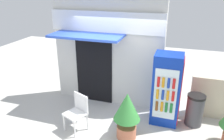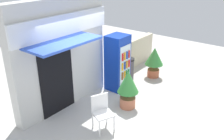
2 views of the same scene
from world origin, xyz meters
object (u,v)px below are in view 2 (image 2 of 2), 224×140
object	(u,v)px
potted_plant_curbside	(154,59)
drink_cooler	(118,63)
potted_plant_near_shop	(128,86)
trash_bin	(128,69)
plastic_chair	(102,110)

from	to	relation	value
potted_plant_curbside	drink_cooler	bearing A→B (deg)	161.97
potted_plant_near_shop	potted_plant_curbside	bearing A→B (deg)	10.78
potted_plant_curbside	trash_bin	world-z (taller)	potted_plant_curbside
plastic_chair	potted_plant_curbside	size ratio (longest dim) A/B	0.81
potted_plant_curbside	trash_bin	xyz separation A→B (m)	(-0.80, 0.58, -0.28)
drink_cooler	plastic_chair	xyz separation A→B (m)	(-1.94, -0.96, -0.39)
trash_bin	potted_plant_near_shop	bearing A→B (deg)	-145.52
plastic_chair	trash_bin	size ratio (longest dim) A/B	1.10
potted_plant_curbside	trash_bin	bearing A→B (deg)	144.10
trash_bin	potted_plant_curbside	bearing A→B (deg)	-35.90
plastic_chair	trash_bin	world-z (taller)	plastic_chair
drink_cooler	trash_bin	xyz separation A→B (m)	(0.71, 0.09, -0.49)
drink_cooler	trash_bin	world-z (taller)	drink_cooler
potted_plant_near_shop	potted_plant_curbside	distance (m)	2.30
drink_cooler	potted_plant_curbside	bearing A→B (deg)	-18.03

